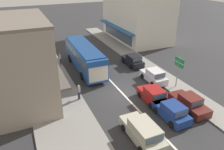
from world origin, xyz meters
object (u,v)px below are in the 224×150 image
at_px(parked_hatchback_kerb_second, 154,76).
at_px(parked_sedan_kerb_front, 189,103).
at_px(hatchback_behind_bus_near, 172,112).
at_px(hatchback_adjacent_lane_lead, 153,95).
at_px(pedestrian_browsing_midblock, 60,58).
at_px(city_bus, 84,56).
at_px(parked_hatchback_kerb_third, 133,61).
at_px(wagon_adjacent_lane_trail, 143,132).
at_px(pedestrian_with_handbag_near, 79,91).
at_px(directional_road_sign, 179,65).
at_px(traffic_light_downstreet, 51,29).

bearing_deg(parked_hatchback_kerb_second, parked_sedan_kerb_front, -91.59).
xyz_separation_m(hatchback_behind_bus_near, parked_hatchback_kerb_second, (2.60, 6.64, 0.00)).
distance_m(hatchback_adjacent_lane_lead, pedestrian_browsing_midblock, 14.53).
distance_m(city_bus, parked_hatchback_kerb_third, 6.69).
distance_m(parked_sedan_kerb_front, parked_hatchback_kerb_third, 11.40).
xyz_separation_m(wagon_adjacent_lane_trail, pedestrian_with_handbag_near, (-2.90, 7.46, 0.32)).
xyz_separation_m(hatchback_adjacent_lane_lead, pedestrian_browsing_midblock, (-6.44, 13.02, 0.36)).
bearing_deg(directional_road_sign, pedestrian_with_handbag_near, 170.65).
bearing_deg(hatchback_behind_bus_near, hatchback_adjacent_lane_lead, 89.11).
relative_size(city_bus, wagon_adjacent_lane_trail, 2.41).
distance_m(wagon_adjacent_lane_trail, pedestrian_with_handbag_near, 8.01).
xyz_separation_m(wagon_adjacent_lane_trail, parked_sedan_kerb_front, (6.15, 1.78, -0.08)).
distance_m(city_bus, wagon_adjacent_lane_trail, 14.78).
height_order(hatchback_adjacent_lane_lead, pedestrian_browsing_midblock, pedestrian_browsing_midblock).
xyz_separation_m(parked_sedan_kerb_front, pedestrian_with_handbag_near, (-9.04, 5.68, 0.40)).
height_order(hatchback_adjacent_lane_lead, parked_hatchback_kerb_second, same).
distance_m(pedestrian_with_handbag_near, pedestrian_browsing_midblock, 9.82).
height_order(pedestrian_with_handbag_near, pedestrian_browsing_midblock, same).
height_order(hatchback_adjacent_lane_lead, parked_sedan_kerb_front, hatchback_adjacent_lane_lead).
bearing_deg(wagon_adjacent_lane_trail, parked_hatchback_kerb_second, 51.40).
relative_size(parked_sedan_kerb_front, traffic_light_downstreet, 1.01).
bearing_deg(city_bus, hatchback_adjacent_lane_lead, -70.35).
bearing_deg(pedestrian_with_handbag_near, parked_sedan_kerb_front, -32.16).
height_order(wagon_adjacent_lane_trail, parked_hatchback_kerb_second, wagon_adjacent_lane_trail).
distance_m(city_bus, pedestrian_browsing_midblock, 3.80).
height_order(parked_hatchback_kerb_third, pedestrian_browsing_midblock, pedestrian_browsing_midblock).
xyz_separation_m(wagon_adjacent_lane_trail, directional_road_sign, (7.82, 5.70, 1.96)).
height_order(hatchback_behind_bus_near, pedestrian_browsing_midblock, pedestrian_browsing_midblock).
xyz_separation_m(traffic_light_downstreet, pedestrian_browsing_midblock, (-0.60, -9.52, -1.79)).
distance_m(hatchback_adjacent_lane_lead, traffic_light_downstreet, 23.38).
xyz_separation_m(parked_sedan_kerb_front, pedestrian_browsing_midblock, (-8.83, 15.50, 0.40)).
bearing_deg(wagon_adjacent_lane_trail, pedestrian_with_handbag_near, 111.20).
distance_m(hatchback_adjacent_lane_lead, directional_road_sign, 4.74).
distance_m(parked_hatchback_kerb_third, traffic_light_downstreet, 16.19).
xyz_separation_m(city_bus, directional_road_sign, (7.80, -9.04, 0.82)).
height_order(hatchback_adjacent_lane_lead, directional_road_sign, directional_road_sign).
distance_m(parked_hatchback_kerb_second, directional_road_sign, 3.33).
bearing_deg(city_bus, directional_road_sign, -49.21).
distance_m(parked_sedan_kerb_front, traffic_light_downstreet, 26.43).
height_order(directional_road_sign, pedestrian_with_handbag_near, directional_road_sign).
bearing_deg(parked_sedan_kerb_front, directional_road_sign, 66.94).
bearing_deg(directional_road_sign, city_bus, 130.79).
relative_size(wagon_adjacent_lane_trail, parked_hatchback_kerb_third, 1.21).
bearing_deg(wagon_adjacent_lane_trail, hatchback_adjacent_lane_lead, 48.62).
height_order(parked_hatchback_kerb_third, pedestrian_with_handbag_near, pedestrian_with_handbag_near).
relative_size(hatchback_behind_bus_near, wagon_adjacent_lane_trail, 0.83).
bearing_deg(parked_hatchback_kerb_second, wagon_adjacent_lane_trail, -128.60).
bearing_deg(traffic_light_downstreet, city_bus, -80.14).
height_order(parked_sedan_kerb_front, directional_road_sign, directional_road_sign).
bearing_deg(parked_sedan_kerb_front, traffic_light_downstreet, 108.20).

